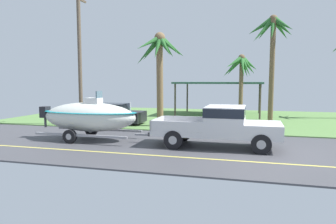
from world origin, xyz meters
TOP-DOWN VIEW (x-y plane):
  - ground at (0.00, 8.38)m, footprint 36.00×22.00m
  - pickup_truck_towing at (-1.29, 0.47)m, footprint 5.67×2.17m
  - boat_on_trailer at (-7.81, 0.47)m, footprint 5.94×2.24m
  - parked_sedan_near at (-9.31, 5.93)m, footprint 4.43×1.83m
  - carport_awning at (-2.89, 13.20)m, footprint 6.93×5.12m
  - palm_tree_near_left at (-1.14, 10.34)m, footprint 2.74×3.22m
  - palm_tree_mid at (-5.75, 5.66)m, footprint 3.02×3.38m
  - palm_tree_far_left at (0.91, 7.68)m, footprint 2.88×2.80m
  - utility_pole at (-10.84, 4.84)m, footprint 0.24×1.80m

SIDE VIEW (x-z plane):
  - ground at x=0.00m, z-range -0.07..0.04m
  - parked_sedan_near at x=-9.31m, z-range -0.02..1.36m
  - pickup_truck_towing at x=-1.29m, z-range 0.11..1.91m
  - boat_on_trailer at x=-7.81m, z-range -0.05..2.34m
  - carport_awning at x=-2.89m, z-range 1.26..4.04m
  - palm_tree_near_left at x=-1.14m, z-range 1.33..6.11m
  - palm_tree_mid at x=-5.75m, z-range 1.50..7.34m
  - utility_pole at x=-10.84m, z-range 0.15..8.72m
  - palm_tree_far_left at x=0.91m, z-range 2.03..8.97m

